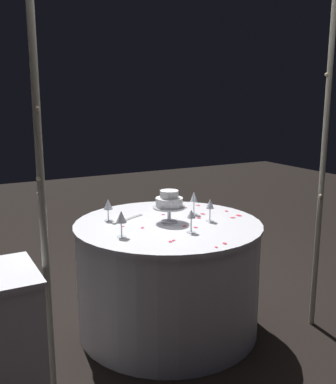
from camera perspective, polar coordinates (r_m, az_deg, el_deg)
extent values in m
plane|color=black|center=(3.28, 0.00, -16.70)|extent=(12.00, 12.00, 0.00)
cylinder|color=#B7B29E|center=(3.12, 19.09, 3.04)|extent=(0.04, 0.04, 2.25)
cylinder|color=#B7B29E|center=(2.18, -15.77, -0.49)|extent=(0.04, 0.04, 2.25)
sphere|color=#F9EAB2|center=(3.08, 19.53, 13.90)|extent=(0.02, 0.02, 0.02)
sphere|color=#F9EAB2|center=(2.19, -16.12, -0.30)|extent=(0.02, 0.02, 0.02)
sphere|color=#F9EAB2|center=(3.13, 18.85, -0.47)|extent=(0.02, 0.02, 0.02)
sphere|color=#F9EAB2|center=(2.46, -14.55, -18.05)|extent=(0.02, 0.02, 0.02)
sphere|color=#F9EAB2|center=(3.33, 18.06, -9.96)|extent=(0.02, 0.02, 0.02)
sphere|color=#F9EAB2|center=(2.15, -16.12, 1.64)|extent=(0.02, 0.02, 0.02)
sphere|color=#F9EAB2|center=(3.26, 18.44, -6.43)|extent=(0.02, 0.02, 0.02)
sphere|color=#F9EAB2|center=(2.11, -16.29, 10.14)|extent=(0.02, 0.02, 0.02)
sphere|color=#F9EAB2|center=(3.10, 19.51, 8.46)|extent=(0.02, 0.02, 0.02)
cylinder|color=white|center=(3.12, 0.00, -10.78)|extent=(1.23, 1.23, 0.73)
cylinder|color=white|center=(3.00, 0.00, -4.12)|extent=(1.25, 1.25, 0.02)
cylinder|color=silver|center=(3.01, 0.15, -3.78)|extent=(0.11, 0.11, 0.01)
cylinder|color=silver|center=(2.99, 0.15, -2.88)|extent=(0.02, 0.02, 0.09)
cylinder|color=silver|center=(2.98, 0.15, -1.95)|extent=(0.22, 0.22, 0.01)
cylinder|color=white|center=(2.97, 0.15, -1.30)|extent=(0.18, 0.18, 0.06)
cylinder|color=white|center=(2.96, 0.15, -0.27)|extent=(0.12, 0.12, 0.05)
cylinder|color=silver|center=(3.04, 5.33, -3.67)|extent=(0.06, 0.06, 0.00)
cylinder|color=silver|center=(3.03, 5.35, -2.86)|extent=(0.01, 0.01, 0.08)
cone|color=silver|center=(3.01, 5.38, -1.47)|extent=(0.05, 0.05, 0.07)
cylinder|color=silver|center=(3.35, -0.71, -2.14)|extent=(0.06, 0.06, 0.00)
cylinder|color=silver|center=(3.34, -0.72, -1.48)|extent=(0.01, 0.01, 0.08)
cone|color=silver|center=(3.33, -0.72, -0.34)|extent=(0.06, 0.06, 0.06)
cylinder|color=silver|center=(2.79, 2.95, -5.10)|extent=(0.06, 0.06, 0.00)
cylinder|color=silver|center=(2.78, 2.97, -4.18)|extent=(0.01, 0.01, 0.09)
cone|color=silver|center=(2.76, 2.98, -2.78)|extent=(0.05, 0.05, 0.05)
cylinder|color=silver|center=(3.07, -7.58, -3.58)|extent=(0.06, 0.06, 0.00)
cylinder|color=silver|center=(3.06, -7.60, -2.86)|extent=(0.01, 0.01, 0.08)
cone|color=silver|center=(3.04, -7.64, -1.53)|extent=(0.06, 0.06, 0.07)
cylinder|color=silver|center=(2.71, -5.91, -5.67)|extent=(0.06, 0.06, 0.00)
cylinder|color=silver|center=(2.70, -5.93, -4.75)|extent=(0.01, 0.01, 0.09)
cone|color=silver|center=(2.68, -5.97, -3.12)|extent=(0.07, 0.07, 0.07)
cylinder|color=silver|center=(3.21, 3.29, -2.79)|extent=(0.06, 0.06, 0.00)
cylinder|color=silver|center=(3.20, 3.30, -1.98)|extent=(0.01, 0.01, 0.09)
cone|color=silver|center=(3.18, 3.32, -0.58)|extent=(0.05, 0.05, 0.07)
cube|color=silver|center=(3.11, -4.70, -3.31)|extent=(0.21, 0.12, 0.01)
cube|color=white|center=(3.01, -6.41, -3.82)|extent=(0.09, 0.06, 0.01)
ellipsoid|color=#E02D47|center=(2.88, -3.26, -4.56)|extent=(0.03, 0.03, 0.00)
ellipsoid|color=#E02D47|center=(3.05, -6.15, -3.64)|extent=(0.03, 0.03, 0.00)
ellipsoid|color=#E02D47|center=(3.14, 8.24, -3.24)|extent=(0.05, 0.04, 0.00)
ellipsoid|color=#E02D47|center=(3.16, 3.12, -3.02)|extent=(0.03, 0.03, 0.00)
ellipsoid|color=#E02D47|center=(3.38, 2.26, -2.01)|extent=(0.03, 0.03, 0.00)
ellipsoid|color=#E02D47|center=(3.11, 3.98, -3.32)|extent=(0.04, 0.04, 0.00)
ellipsoid|color=#E02D47|center=(3.46, 3.85, -1.70)|extent=(0.04, 0.04, 0.00)
ellipsoid|color=#E02D47|center=(2.63, 0.72, -6.17)|extent=(0.03, 0.03, 0.00)
ellipsoid|color=#E02D47|center=(3.22, 4.45, -2.79)|extent=(0.04, 0.05, 0.00)
ellipsoid|color=#E02D47|center=(2.92, -5.80, -4.37)|extent=(0.03, 0.03, 0.00)
ellipsoid|color=#E02D47|center=(2.89, 3.55, -4.52)|extent=(0.03, 0.04, 0.00)
ellipsoid|color=#E02D47|center=(3.20, 9.09, -3.00)|extent=(0.04, 0.04, 0.00)
ellipsoid|color=#E02D47|center=(3.47, 0.61, -1.66)|extent=(0.04, 0.03, 0.00)
ellipsoid|color=#E02D47|center=(3.19, -0.61, -2.88)|extent=(0.03, 0.02, 0.00)
ellipsoid|color=#E02D47|center=(3.31, 7.45, -2.41)|extent=(0.02, 0.03, 0.00)
ellipsoid|color=#E02D47|center=(2.53, 6.24, -6.96)|extent=(0.02, 0.03, 0.00)
ellipsoid|color=#E02D47|center=(3.21, 8.91, -2.92)|extent=(0.04, 0.04, 0.00)
ellipsoid|color=#E02D47|center=(2.60, 7.23, -6.50)|extent=(0.03, 0.04, 0.00)
ellipsoid|color=#E02D47|center=(2.61, 0.31, -6.32)|extent=(0.03, 0.04, 0.00)
ellipsoid|color=#E02D47|center=(2.91, 2.11, -4.35)|extent=(0.04, 0.04, 0.00)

